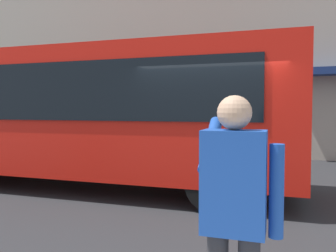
{
  "coord_description": "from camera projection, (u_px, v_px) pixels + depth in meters",
  "views": [
    {
      "loc": [
        -1.13,
        6.45,
        1.76
      ],
      "look_at": [
        1.15,
        -0.58,
        1.4
      ],
      "focal_mm": 37.06,
      "sensor_mm": 36.0,
      "label": 1
    }
  ],
  "objects": [
    {
      "name": "red_bus",
      "position": [
        91.0,
        113.0,
        7.79
      ],
      "size": [
        9.05,
        2.54,
        3.08
      ],
      "color": "red",
      "rests_on": "ground_plane"
    },
    {
      "name": "ground_plane",
      "position": [
        216.0,
        202.0,
        6.57
      ],
      "size": [
        60.0,
        60.0,
        0.0
      ],
      "primitive_type": "plane",
      "color": "#2B2B2D"
    },
    {
      "name": "pedestrian_photographer",
      "position": [
        234.0,
        206.0,
        2.22
      ],
      "size": [
        0.53,
        0.52,
        1.7
      ],
      "color": "#2D2D33",
      "rests_on": "sidewalk_curb"
    }
  ]
}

